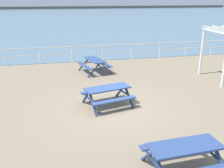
{
  "coord_description": "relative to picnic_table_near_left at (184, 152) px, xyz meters",
  "views": [
    {
      "loc": [
        -2.09,
        -9.0,
        4.15
      ],
      "look_at": [
        0.05,
        0.48,
        0.8
      ],
      "focal_mm": 40.36,
      "sensor_mm": 36.0,
      "label": 1
    }
  ],
  "objects": [
    {
      "name": "ground_plane",
      "position": [
        -0.79,
        4.27,
        -0.68
      ],
      "size": [
        30.0,
        24.0,
        0.2
      ],
      "primitive_type": "cube",
      "color": "gray"
    },
    {
      "name": "picnic_table_near_left",
      "position": [
        0.0,
        0.0,
        0.0
      ],
      "size": [
        1.86,
        1.61,
        0.8
      ],
      "rotation": [
        0.0,
        0.0,
        0.04
      ],
      "color": "#334C84",
      "rests_on": "ground"
    },
    {
      "name": "picnic_table_near_right",
      "position": [
        -0.99,
        4.45,
        0.0
      ],
      "size": [
        2.09,
        1.88,
        0.8
      ],
      "rotation": [
        0.0,
        0.0,
        0.23
      ],
      "color": "#334C84",
      "rests_on": "ground"
    },
    {
      "name": "seaward_railing",
      "position": [
        -0.79,
        12.02,
        0.17
      ],
      "size": [
        23.07,
        0.07,
        1.08
      ],
      "color": "white",
      "rests_on": "ground"
    },
    {
      "name": "picnic_table_far_left",
      "position": [
        -0.73,
        9.29,
        0.0
      ],
      "size": [
        1.88,
        2.09,
        0.8
      ],
      "rotation": [
        0.0,
        0.0,
        1.8
      ],
      "color": "#334C84",
      "rests_on": "ground"
    },
    {
      "name": "distant_shoreline",
      "position": [
        -0.79,
        100.02,
        -0.58
      ],
      "size": [
        142.0,
        6.0,
        1.8
      ],
      "primitive_type": "cube",
      "color": "#4C4C47",
      "rests_on": "ground"
    },
    {
      "name": "sea_band",
      "position": [
        -0.79,
        57.02,
        -0.58
      ],
      "size": [
        142.0,
        90.0,
        0.01
      ],
      "primitive_type": "cube",
      "color": "slate",
      "rests_on": "ground"
    }
  ]
}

